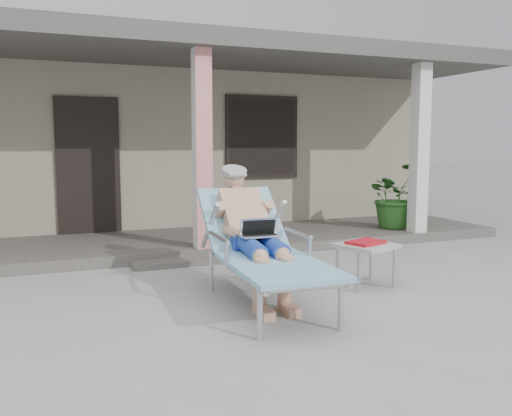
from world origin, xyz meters
name	(u,v)px	position (x,y,z in m)	size (l,w,h in m)	color
ground	(265,301)	(0.00, 0.00, 0.00)	(60.00, 60.00, 0.00)	#9E9E99
house	(143,137)	(0.00, 6.50, 1.67)	(10.40, 5.40, 3.30)	gray
porch_deck	(187,242)	(0.00, 3.00, 0.07)	(10.00, 2.00, 0.15)	#605B56
porch_overhang	(186,55)	(0.00, 2.95, 2.79)	(10.00, 2.30, 2.85)	silver
porch_step	(210,260)	(0.00, 1.85, 0.04)	(2.00, 0.30, 0.07)	#605B56
lounger	(257,213)	(-0.05, 0.09, 0.87)	(0.90, 2.20, 1.41)	#B7B7BC
side_table	(366,248)	(1.24, 0.15, 0.42)	(0.70, 0.70, 0.49)	#ABABA6
potted_palm	(396,196)	(3.44, 2.63, 0.68)	(0.96, 0.83, 1.07)	#26591E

